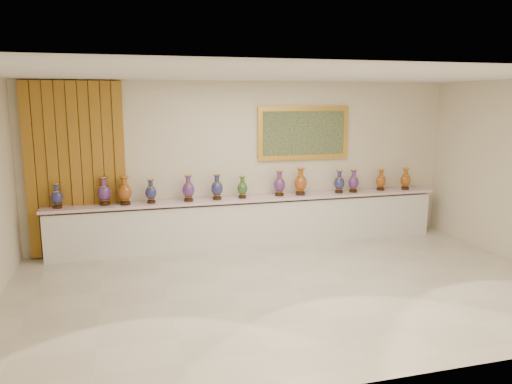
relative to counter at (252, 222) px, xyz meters
The scene contains 17 objects.
ground 2.31m from the counter, 90.00° to the right, with size 8.00×8.00×0.00m, color beige.
room 2.64m from the counter, behind, with size 8.00×8.00×8.00m.
counter is the anchor object (origin of this frame).
vase_0 3.41m from the counter, behind, with size 0.21×0.21×0.42m.
vase_1 2.68m from the counter, behind, with size 0.24×0.24×0.49m.
vase_2 2.36m from the counter, behind, with size 0.26×0.26×0.49m.
vase_3 1.93m from the counter, behind, with size 0.26×0.26×0.42m.
vase_4 1.35m from the counter, behind, with size 0.29×0.29×0.47m.
vase_5 0.94m from the counter, behind, with size 0.28×0.28×0.46m.
vase_6 0.67m from the counter, behind, with size 0.20×0.20×0.41m.
vase_7 0.86m from the counter, ahead, with size 0.29×0.29×0.47m.
vase_8 1.17m from the counter, ahead, with size 0.31×0.31×0.51m.
vase_9 1.85m from the counter, ahead, with size 0.25×0.25×0.44m.
vase_10 2.13m from the counter, ahead, with size 0.22×0.22×0.44m.
vase_11 2.72m from the counter, ahead, with size 0.25×0.25×0.41m.
vase_12 3.23m from the counter, ahead, with size 0.26×0.26×0.43m.
label_card 2.45m from the counter, behind, with size 0.10×0.06×0.00m, color white.
Camera 1 is at (-2.34, -6.41, 2.68)m, focal length 35.00 mm.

